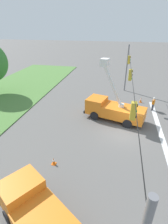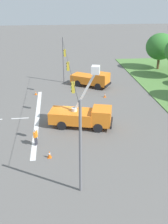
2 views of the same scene
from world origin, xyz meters
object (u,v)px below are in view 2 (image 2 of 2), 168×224
at_px(tree_far_west, 160,47).
at_px(utility_truck_support_near, 92,79).
at_px(traffic_cone_mid_left, 105,95).
at_px(traffic_cone_foreground_right, 36,93).
at_px(utility_truck_bucket_lift, 83,115).
at_px(traffic_cone_near_bucket, 49,154).
at_px(road_worker, 36,136).

height_order(tree_far_west, utility_truck_support_near, tree_far_west).
bearing_deg(traffic_cone_mid_left, tree_far_west, 136.29).
relative_size(utility_truck_support_near, traffic_cone_foreground_right, 10.38).
xyz_separation_m(tree_far_west, traffic_cone_foreground_right, (11.30, -22.52, -4.01)).
relative_size(utility_truck_bucket_lift, utility_truck_support_near, 1.14).
height_order(utility_truck_support_near, traffic_cone_mid_left, utility_truck_support_near).
xyz_separation_m(utility_truck_bucket_lift, traffic_cone_foreground_right, (-10.56, -5.62, -1.05)).
distance_m(tree_far_west, utility_truck_bucket_lift, 27.79).
height_order(utility_truck_bucket_lift, utility_truck_support_near, utility_truck_bucket_lift).
height_order(utility_truck_bucket_lift, traffic_cone_foreground_right, utility_truck_bucket_lift).
distance_m(tree_far_west, traffic_cone_near_bucket, 34.54).
xyz_separation_m(utility_truck_bucket_lift, utility_truck_support_near, (-13.31, 2.89, -0.18)).
relative_size(utility_truck_bucket_lift, traffic_cone_near_bucket, 9.69).
relative_size(tree_far_west, utility_truck_support_near, 1.07).
relative_size(road_worker, traffic_cone_near_bucket, 2.40).
distance_m(tree_far_west, road_worker, 33.48).
relative_size(utility_truck_support_near, road_worker, 3.55).
height_order(road_worker, traffic_cone_foreground_right, road_worker).
height_order(traffic_cone_foreground_right, traffic_cone_near_bucket, traffic_cone_near_bucket).
distance_m(utility_truck_support_near, traffic_cone_foreground_right, 8.98).
height_order(tree_far_west, road_worker, tree_far_west).
height_order(utility_truck_bucket_lift, road_worker, utility_truck_bucket_lift).
xyz_separation_m(tree_far_west, traffic_cone_mid_left, (13.45, -12.86, -4.00)).
xyz_separation_m(tree_far_west, utility_truck_bucket_lift, (21.86, -16.90, -2.95)).
bearing_deg(tree_far_west, traffic_cone_foreground_right, -63.35).
height_order(utility_truck_bucket_lift, traffic_cone_mid_left, utility_truck_bucket_lift).
bearing_deg(road_worker, traffic_cone_mid_left, 142.80).
distance_m(road_worker, traffic_cone_foreground_right, 13.95).
bearing_deg(road_worker, traffic_cone_foreground_right, -176.97).
bearing_deg(traffic_cone_mid_left, utility_truck_bucket_lift, -25.69).
height_order(tree_far_west, traffic_cone_near_bucket, tree_far_west).
distance_m(traffic_cone_foreground_right, traffic_cone_mid_left, 9.90).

